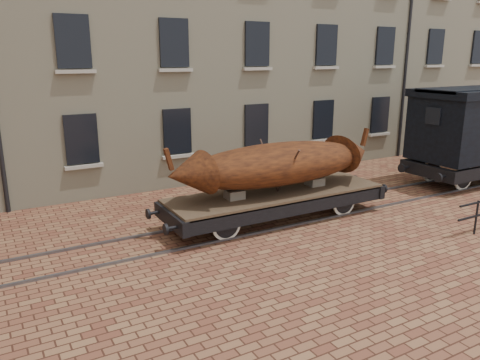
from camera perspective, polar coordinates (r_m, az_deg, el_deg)
ground at (r=15.39m, az=8.41°, el=-4.01°), size 90.00×90.00×0.00m
warehouse_cream at (r=24.66m, az=-0.15°, el=19.66°), size 40.00×10.19×14.00m
rail_track at (r=15.38m, az=8.42°, el=-3.91°), size 30.00×1.52×0.06m
flatcar_wagon at (r=14.44m, az=4.43°, el=-2.11°), size 7.80×2.12×1.18m
iron_boat at (r=14.19m, az=4.68°, el=2.00°), size 7.27×2.12×1.71m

